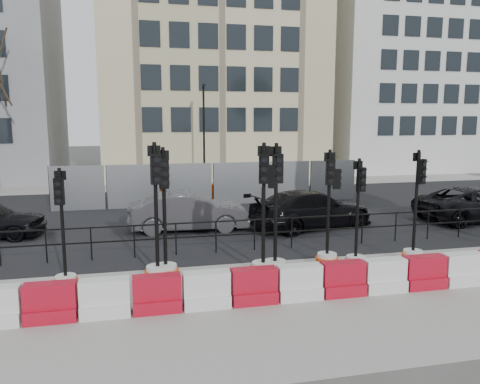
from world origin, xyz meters
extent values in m
plane|color=#51514C|center=(0.00, 0.00, 0.00)|extent=(120.00, 120.00, 0.00)
cube|color=gray|center=(0.00, -3.00, 0.01)|extent=(40.00, 6.00, 0.02)
cube|color=black|center=(0.00, 7.00, 0.01)|extent=(40.00, 14.00, 0.03)
cube|color=gray|center=(0.00, 16.00, 0.01)|extent=(40.00, 4.00, 0.02)
cube|color=beige|center=(2.00, 22.00, 9.00)|extent=(15.00, 10.00, 18.00)
cube|color=silver|center=(17.00, 22.00, 8.00)|extent=(12.00, 9.00, 16.00)
cylinder|color=black|center=(-6.00, 1.20, 0.50)|extent=(0.04, 0.04, 1.00)
cylinder|color=black|center=(-4.80, 1.20, 0.50)|extent=(0.04, 0.04, 1.00)
cylinder|color=black|center=(-3.60, 1.20, 0.50)|extent=(0.04, 0.04, 1.00)
cylinder|color=black|center=(-2.40, 1.20, 0.50)|extent=(0.04, 0.04, 1.00)
cylinder|color=black|center=(-1.20, 1.20, 0.50)|extent=(0.04, 0.04, 1.00)
cylinder|color=black|center=(0.00, 1.20, 0.50)|extent=(0.04, 0.04, 1.00)
cylinder|color=black|center=(1.20, 1.20, 0.50)|extent=(0.04, 0.04, 1.00)
cylinder|color=black|center=(2.40, 1.20, 0.50)|extent=(0.04, 0.04, 1.00)
cylinder|color=black|center=(3.60, 1.20, 0.50)|extent=(0.04, 0.04, 1.00)
cylinder|color=black|center=(4.80, 1.20, 0.50)|extent=(0.04, 0.04, 1.00)
cylinder|color=black|center=(6.00, 1.20, 0.50)|extent=(0.04, 0.04, 1.00)
cylinder|color=black|center=(7.20, 1.20, 0.50)|extent=(0.04, 0.04, 1.00)
cube|color=black|center=(0.00, 1.20, 0.98)|extent=(18.00, 0.04, 0.04)
cube|color=black|center=(0.00, 1.20, 0.55)|extent=(18.00, 0.04, 0.04)
cube|color=gray|center=(-6.00, 9.00, 1.00)|extent=(2.30, 0.05, 2.00)
cylinder|color=black|center=(-7.15, 9.00, 1.00)|extent=(0.05, 0.05, 2.00)
cube|color=gray|center=(-3.60, 9.00, 1.00)|extent=(2.30, 0.05, 2.00)
cylinder|color=black|center=(-4.75, 9.00, 1.00)|extent=(0.05, 0.05, 2.00)
cube|color=gray|center=(-1.20, 9.00, 1.00)|extent=(2.30, 0.05, 2.00)
cylinder|color=black|center=(-2.35, 9.00, 1.00)|extent=(0.05, 0.05, 2.00)
cube|color=gray|center=(1.20, 9.00, 1.00)|extent=(2.30, 0.05, 2.00)
cylinder|color=black|center=(0.05, 9.00, 1.00)|extent=(0.05, 0.05, 2.00)
cube|color=gray|center=(3.60, 9.00, 1.00)|extent=(2.30, 0.05, 2.00)
cylinder|color=black|center=(2.45, 9.00, 1.00)|extent=(0.05, 0.05, 2.00)
cube|color=gray|center=(6.00, 9.00, 1.00)|extent=(2.30, 0.05, 2.00)
cylinder|color=black|center=(4.85, 9.00, 1.00)|extent=(0.05, 0.05, 2.00)
cube|color=#E4460F|center=(-4.00, 10.50, 0.40)|extent=(1.00, 0.40, 0.80)
cube|color=#E4460F|center=(-2.00, 10.50, 0.40)|extent=(1.00, 0.40, 0.80)
cube|color=#E4460F|center=(0.00, 10.50, 0.40)|extent=(1.00, 0.40, 0.80)
cube|color=#E4460F|center=(2.00, 10.50, 0.40)|extent=(1.00, 0.40, 0.80)
cube|color=#E4460F|center=(4.00, 10.50, 0.40)|extent=(1.00, 0.40, 0.80)
cube|color=#E4460F|center=(6.00, 10.50, 0.40)|extent=(1.00, 0.40, 0.80)
cylinder|color=black|center=(0.50, 15.00, 3.00)|extent=(0.12, 0.12, 6.00)
cube|color=black|center=(0.50, 14.75, 5.90)|extent=(0.12, 0.50, 0.12)
cube|color=red|center=(-5.25, -2.80, 0.15)|extent=(1.00, 0.50, 0.30)
cube|color=red|center=(-5.25, -2.80, 0.55)|extent=(1.00, 0.35, 0.50)
cube|color=white|center=(-4.20, -2.80, 0.15)|extent=(1.00, 0.50, 0.30)
cube|color=white|center=(-4.20, -2.80, 0.55)|extent=(1.00, 0.35, 0.50)
cube|color=red|center=(-3.15, -2.80, 0.15)|extent=(1.00, 0.50, 0.30)
cube|color=red|center=(-3.15, -2.80, 0.55)|extent=(1.00, 0.35, 0.50)
cube|color=white|center=(-2.10, -2.80, 0.15)|extent=(1.00, 0.50, 0.30)
cube|color=white|center=(-2.10, -2.80, 0.55)|extent=(1.00, 0.35, 0.50)
cube|color=red|center=(-1.05, -2.80, 0.15)|extent=(1.00, 0.50, 0.30)
cube|color=red|center=(-1.05, -2.80, 0.55)|extent=(1.00, 0.35, 0.50)
cube|color=white|center=(0.00, -2.80, 0.15)|extent=(1.00, 0.50, 0.30)
cube|color=white|center=(0.00, -2.80, 0.55)|extent=(1.00, 0.35, 0.50)
cube|color=red|center=(1.05, -2.80, 0.15)|extent=(1.00, 0.50, 0.30)
cube|color=red|center=(1.05, -2.80, 0.55)|extent=(1.00, 0.35, 0.50)
cube|color=white|center=(2.10, -2.80, 0.15)|extent=(1.00, 0.50, 0.30)
cube|color=white|center=(2.10, -2.80, 0.55)|extent=(1.00, 0.35, 0.50)
cube|color=red|center=(3.15, -2.80, 0.15)|extent=(1.00, 0.50, 0.30)
cube|color=red|center=(3.15, -2.80, 0.55)|extent=(1.00, 0.35, 0.50)
cube|color=white|center=(4.20, -2.80, 0.15)|extent=(1.00, 0.50, 0.30)
cube|color=white|center=(4.20, -2.80, 0.55)|extent=(1.00, 0.35, 0.50)
cylinder|color=silver|center=(-5.21, -1.01, 0.18)|extent=(0.48, 0.48, 0.35)
torus|color=#D3470B|center=(-5.21, -1.01, 0.11)|extent=(0.57, 0.57, 0.04)
torus|color=#D3470B|center=(-5.21, -1.01, 0.18)|extent=(0.57, 0.57, 0.04)
torus|color=#D3470B|center=(-5.21, -1.01, 0.25)|extent=(0.57, 0.57, 0.04)
cylinder|color=black|center=(-5.21, -1.01, 1.59)|extent=(0.08, 0.08, 2.65)
cube|color=black|center=(-5.22, -1.11, 2.39)|extent=(0.23, 0.15, 0.62)
cylinder|color=black|center=(-5.23, -1.18, 2.19)|extent=(0.14, 0.06, 0.13)
cylinder|color=black|center=(-5.23, -1.18, 2.39)|extent=(0.14, 0.06, 0.13)
cylinder|color=black|center=(-5.23, -1.18, 2.58)|extent=(0.14, 0.06, 0.13)
cube|color=black|center=(-5.20, -0.96, 2.74)|extent=(0.27, 0.06, 0.21)
cylinder|color=silver|center=(-3.04, -0.97, 0.21)|extent=(0.57, 0.57, 0.42)
torus|color=#D3470B|center=(-3.04, -0.97, 0.13)|extent=(0.69, 0.69, 0.05)
torus|color=#D3470B|center=(-3.04, -0.97, 0.21)|extent=(0.69, 0.69, 0.05)
torus|color=#D3470B|center=(-3.04, -0.97, 0.30)|extent=(0.69, 0.69, 0.05)
cylinder|color=black|center=(-3.04, -0.97, 1.90)|extent=(0.09, 0.09, 3.17)
cube|color=black|center=(-3.02, -1.09, 2.85)|extent=(0.27, 0.18, 0.74)
cylinder|color=black|center=(-3.01, -1.18, 2.62)|extent=(0.16, 0.07, 0.16)
cylinder|color=black|center=(-3.01, -1.18, 2.85)|extent=(0.16, 0.07, 0.16)
cylinder|color=black|center=(-3.01, -1.18, 3.08)|extent=(0.16, 0.07, 0.16)
cube|color=black|center=(-3.05, -0.91, 3.27)|extent=(0.32, 0.08, 0.25)
cube|color=black|center=(-2.83, -0.94, 2.64)|extent=(0.23, 0.17, 0.58)
cylinder|color=silver|center=(-2.84, -0.86, 0.20)|extent=(0.55, 0.55, 0.41)
torus|color=#D3470B|center=(-2.84, -0.86, 0.12)|extent=(0.66, 0.66, 0.05)
torus|color=#D3470B|center=(-2.84, -0.86, 0.20)|extent=(0.66, 0.66, 0.05)
torus|color=#D3470B|center=(-2.84, -0.86, 0.28)|extent=(0.66, 0.66, 0.05)
cylinder|color=black|center=(-2.84, -0.86, 1.83)|extent=(0.09, 0.09, 3.05)
cube|color=black|center=(-2.84, -0.99, 2.74)|extent=(0.25, 0.14, 0.71)
cylinder|color=black|center=(-2.84, -1.07, 2.52)|extent=(0.15, 0.05, 0.15)
cylinder|color=black|center=(-2.84, -1.07, 2.74)|extent=(0.15, 0.05, 0.15)
cylinder|color=black|center=(-2.84, -1.07, 2.97)|extent=(0.15, 0.05, 0.15)
cube|color=black|center=(-2.84, -0.80, 3.15)|extent=(0.31, 0.03, 0.24)
cylinder|color=silver|center=(-0.41, -1.24, 0.21)|extent=(0.57, 0.57, 0.42)
torus|color=#D3470B|center=(-0.41, -1.24, 0.13)|extent=(0.68, 0.68, 0.05)
torus|color=#D3470B|center=(-0.41, -1.24, 0.21)|extent=(0.68, 0.68, 0.05)
torus|color=#D3470B|center=(-0.41, -1.24, 0.29)|extent=(0.68, 0.68, 0.05)
cylinder|color=black|center=(-0.41, -1.24, 1.88)|extent=(0.09, 0.09, 3.14)
cube|color=black|center=(-0.44, -1.37, 2.83)|extent=(0.28, 0.20, 0.73)
cylinder|color=black|center=(-0.46, -1.45, 2.60)|extent=(0.17, 0.09, 0.16)
cylinder|color=black|center=(-0.46, -1.45, 2.83)|extent=(0.17, 0.09, 0.16)
cylinder|color=black|center=(-0.46, -1.45, 3.06)|extent=(0.17, 0.09, 0.16)
cube|color=black|center=(-0.39, -1.18, 3.24)|extent=(0.31, 0.11, 0.25)
cube|color=black|center=(-0.20, -1.30, 2.62)|extent=(0.24, 0.18, 0.58)
cylinder|color=silver|center=(-0.07, -1.18, 0.21)|extent=(0.56, 0.56, 0.42)
torus|color=#D3470B|center=(-0.07, -1.18, 0.12)|extent=(0.68, 0.68, 0.05)
torus|color=#D3470B|center=(-0.07, -1.18, 0.21)|extent=(0.68, 0.68, 0.05)
torus|color=#D3470B|center=(-0.07, -1.18, 0.29)|extent=(0.68, 0.68, 0.05)
cylinder|color=black|center=(-0.07, -1.18, 1.87)|extent=(0.09, 0.09, 3.12)
cube|color=black|center=(-0.06, -1.30, 2.81)|extent=(0.25, 0.15, 0.73)
cylinder|color=black|center=(-0.06, -1.38, 2.58)|extent=(0.16, 0.06, 0.16)
cylinder|color=black|center=(-0.06, -1.38, 2.81)|extent=(0.16, 0.06, 0.16)
cylinder|color=black|center=(-0.06, -1.38, 3.04)|extent=(0.16, 0.06, 0.16)
cube|color=black|center=(-0.07, -1.11, 3.23)|extent=(0.31, 0.04, 0.25)
cylinder|color=silver|center=(1.54, -0.78, 0.20)|extent=(0.53, 0.53, 0.39)
torus|color=#D3470B|center=(1.54, -0.78, 0.12)|extent=(0.64, 0.64, 0.05)
torus|color=#D3470B|center=(1.54, -0.78, 0.20)|extent=(0.64, 0.64, 0.05)
torus|color=#D3470B|center=(1.54, -0.78, 0.27)|extent=(0.64, 0.64, 0.05)
cylinder|color=black|center=(1.54, -0.78, 1.76)|extent=(0.09, 0.09, 2.93)
cube|color=black|center=(1.51, -0.89, 2.64)|extent=(0.26, 0.19, 0.68)
cylinder|color=black|center=(1.49, -0.97, 2.42)|extent=(0.15, 0.08, 0.15)
cylinder|color=black|center=(1.49, -0.97, 2.64)|extent=(0.15, 0.08, 0.15)
cylinder|color=black|center=(1.49, -0.97, 2.85)|extent=(0.15, 0.08, 0.15)
cube|color=black|center=(1.55, -0.72, 3.03)|extent=(0.29, 0.10, 0.23)
cube|color=black|center=(1.73, -0.83, 2.44)|extent=(0.22, 0.17, 0.54)
cylinder|color=silver|center=(2.23, -1.10, 0.18)|extent=(0.49, 0.49, 0.36)
torus|color=#D3470B|center=(2.23, -1.10, 0.11)|extent=(0.59, 0.59, 0.05)
torus|color=#D3470B|center=(2.23, -1.10, 0.18)|extent=(0.59, 0.59, 0.05)
torus|color=#D3470B|center=(2.23, -1.10, 0.26)|extent=(0.59, 0.59, 0.05)
cylinder|color=black|center=(2.23, -1.10, 1.64)|extent=(0.08, 0.08, 2.73)
cube|color=black|center=(2.24, -1.21, 2.46)|extent=(0.23, 0.16, 0.64)
cylinder|color=black|center=(2.25, -1.28, 2.26)|extent=(0.14, 0.06, 0.14)
cylinder|color=black|center=(2.25, -1.28, 2.46)|extent=(0.14, 0.06, 0.14)
cylinder|color=black|center=(2.25, -1.28, 2.66)|extent=(0.14, 0.06, 0.14)
cube|color=black|center=(2.22, -1.05, 2.82)|extent=(0.27, 0.07, 0.22)
cylinder|color=silver|center=(4.02, -1.01, 0.19)|extent=(0.52, 0.52, 0.39)
torus|color=#D3470B|center=(4.02, -1.01, 0.12)|extent=(0.63, 0.63, 0.05)
torus|color=#D3470B|center=(4.02, -1.01, 0.19)|extent=(0.63, 0.63, 0.05)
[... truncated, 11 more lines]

